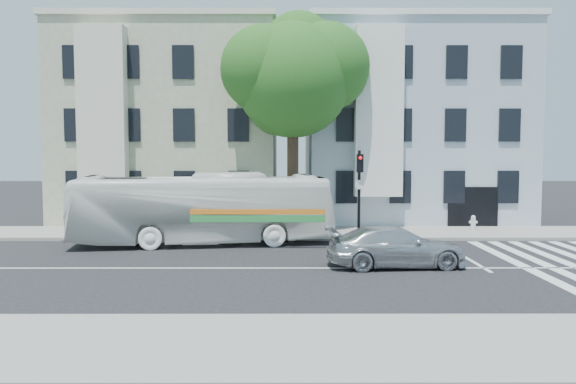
{
  "coord_description": "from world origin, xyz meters",
  "views": [
    {
      "loc": [
        -0.29,
        -19.09,
        3.97
      ],
      "look_at": [
        -0.25,
        3.36,
        2.4
      ],
      "focal_mm": 35.0,
      "sensor_mm": 36.0,
      "label": 1
    }
  ],
  "objects_px": {
    "bus": "(203,209)",
    "sedan": "(396,247)",
    "fire_hydrant": "(473,222)",
    "traffic_signal": "(359,182)"
  },
  "relations": [
    {
      "from": "sedan",
      "to": "fire_hydrant",
      "type": "bearing_deg",
      "value": -37.84
    },
    {
      "from": "traffic_signal",
      "to": "sedan",
      "type": "bearing_deg",
      "value": -92.47
    },
    {
      "from": "traffic_signal",
      "to": "fire_hydrant",
      "type": "distance_m",
      "value": 6.72
    },
    {
      "from": "sedan",
      "to": "bus",
      "type": "bearing_deg",
      "value": 52.31
    },
    {
      "from": "bus",
      "to": "fire_hydrant",
      "type": "height_order",
      "value": "bus"
    },
    {
      "from": "bus",
      "to": "sedan",
      "type": "relative_size",
      "value": 2.32
    },
    {
      "from": "bus",
      "to": "fire_hydrant",
      "type": "distance_m",
      "value": 13.43
    },
    {
      "from": "sedan",
      "to": "traffic_signal",
      "type": "height_order",
      "value": "traffic_signal"
    },
    {
      "from": "bus",
      "to": "sedan",
      "type": "bearing_deg",
      "value": -131.49
    },
    {
      "from": "traffic_signal",
      "to": "fire_hydrant",
      "type": "xyz_separation_m",
      "value": [
        5.98,
        2.21,
        -2.12
      ]
    }
  ]
}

